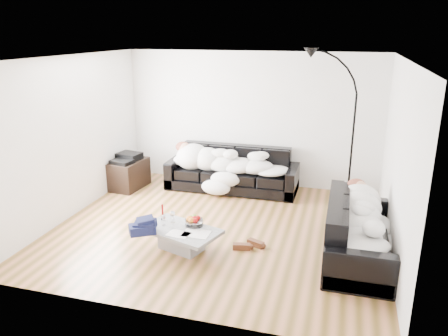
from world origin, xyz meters
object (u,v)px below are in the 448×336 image
(sleeper_back, at_px, (231,159))
(sleeper_right, at_px, (361,214))
(candle_right, at_px, (163,212))
(floor_lamp, at_px, (353,137))
(stereo, at_px, (127,157))
(sofa_right, at_px, (359,230))
(candle_left, at_px, (162,212))
(coffee_table, at_px, (181,239))
(wine_glass_c, at_px, (173,224))
(fruit_bowl, at_px, (194,221))
(shoes, at_px, (248,245))
(wine_glass_b, at_px, (164,220))
(av_cabinet, at_px, (128,174))
(sofa_back, at_px, (232,169))
(wine_glass_a, at_px, (173,217))

(sleeper_back, bearing_deg, sleeper_right, -41.21)
(sleeper_back, relative_size, candle_right, 8.89)
(candle_right, distance_m, floor_lamp, 3.63)
(stereo, bearing_deg, sofa_right, -9.60)
(candle_left, bearing_deg, sleeper_back, 79.01)
(coffee_table, bearing_deg, wine_glass_c, -150.33)
(sofa_right, distance_m, sleeper_right, 0.23)
(sleeper_back, bearing_deg, fruit_bowl, -88.18)
(fruit_bowl, bearing_deg, shoes, 10.96)
(wine_glass_b, bearing_deg, fruit_bowl, 13.88)
(sleeper_back, bearing_deg, stereo, -168.93)
(stereo, bearing_deg, coffee_table, -36.28)
(av_cabinet, bearing_deg, sleeper_right, -15.16)
(sofa_back, relative_size, sofa_right, 1.26)
(candle_left, relative_size, av_cabinet, 0.29)
(wine_glass_b, distance_m, shoes, 1.25)
(sofa_back, height_order, candle_left, sofa_back)
(sleeper_back, relative_size, coffee_table, 1.97)
(candle_left, bearing_deg, wine_glass_c, -44.02)
(fruit_bowl, distance_m, floor_lamp, 3.35)
(sleeper_back, distance_m, candle_right, 2.32)
(candle_left, relative_size, candle_right, 0.98)
(candle_right, bearing_deg, candle_left, -163.37)
(coffee_table, xyz_separation_m, wine_glass_b, (-0.27, 0.04, 0.24))
(sofa_back, distance_m, candle_left, 2.37)
(sofa_back, bearing_deg, candle_left, -100.76)
(sleeper_right, bearing_deg, coffee_table, 100.87)
(stereo, bearing_deg, sofa_back, 23.71)
(sofa_back, bearing_deg, floor_lamp, 2.39)
(wine_glass_b, bearing_deg, stereo, 128.75)
(sofa_right, xyz_separation_m, fruit_bowl, (-2.25, -0.32, -0.01))
(shoes, bearing_deg, wine_glass_a, -171.75)
(sofa_right, bearing_deg, wine_glass_c, 101.65)
(candle_left, height_order, floor_lamp, floor_lamp)
(sleeper_right, distance_m, wine_glass_c, 2.55)
(sleeper_right, distance_m, floor_lamp, 2.25)
(stereo, bearing_deg, wine_glass_a, -37.10)
(coffee_table, distance_m, stereo, 2.89)
(sleeper_back, height_order, fruit_bowl, sleeper_back)
(sleeper_right, height_order, stereo, sleeper_right)
(fruit_bowl, bearing_deg, sofa_right, 8.00)
(sofa_back, distance_m, sleeper_back, 0.23)
(sofa_right, xyz_separation_m, av_cabinet, (-4.32, 1.64, -0.13))
(floor_lamp, bearing_deg, coffee_table, -118.77)
(coffee_table, xyz_separation_m, candle_left, (-0.37, 0.22, 0.27))
(sofa_right, relative_size, sleeper_right, 1.17)
(sofa_back, relative_size, wine_glass_b, 15.18)
(sofa_right, xyz_separation_m, candle_right, (-2.75, -0.24, 0.03))
(sofa_right, bearing_deg, floor_lamp, 3.94)
(wine_glass_a, relative_size, candle_right, 0.78)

